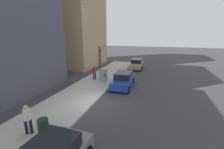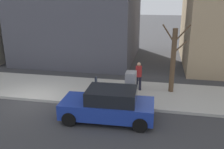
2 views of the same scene
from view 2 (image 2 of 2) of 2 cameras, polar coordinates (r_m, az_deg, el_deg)
ground_plane at (r=14.30m, az=-18.03°, el=-5.84°), size 120.00×120.00×0.00m
sidewalk at (r=15.90m, az=-14.63°, el=-2.80°), size 4.00×36.00×0.15m
parked_car_blue at (r=11.44m, az=-0.80°, el=-6.97°), size 2.03×4.25×1.52m
parking_meter at (r=13.03m, az=-3.66°, el=-2.65°), size 0.14×0.10×1.35m
utility_box at (r=13.55m, az=4.30°, el=-2.41°), size 0.83×0.61×1.43m
bare_tree at (r=14.37m, az=13.83°, el=3.38°), size 0.93×1.47×3.93m
pedestrian_near_meter at (r=14.59m, az=6.11°, el=0.02°), size 0.36×0.36×1.66m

